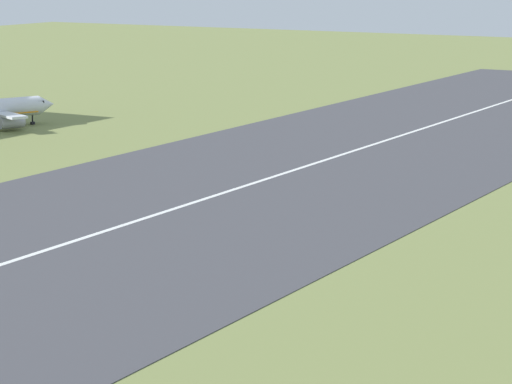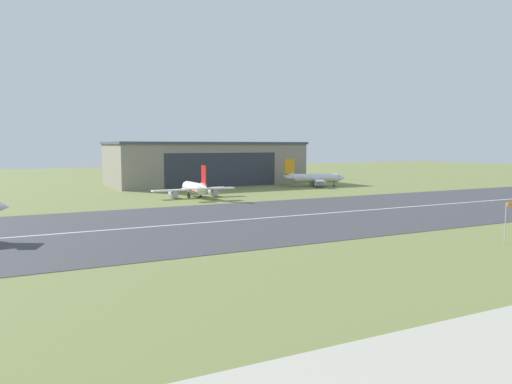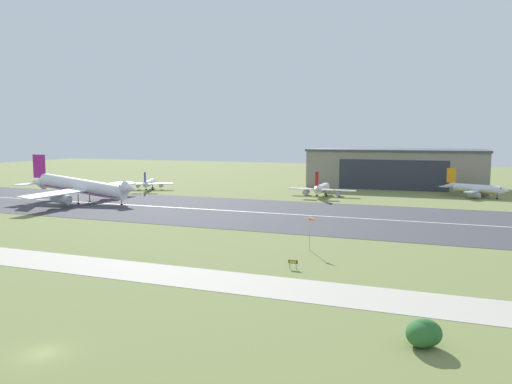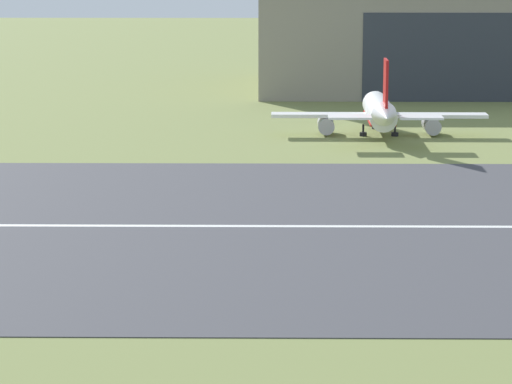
{
  "view_description": "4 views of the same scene",
  "coord_description": "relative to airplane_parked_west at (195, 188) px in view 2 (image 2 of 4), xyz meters",
  "views": [
    {
      "loc": [
        -101.31,
        22.58,
        27.77
      ],
      "look_at": [
        -17.33,
        70.49,
        8.86
      ],
      "focal_mm": 85.0,
      "sensor_mm": 36.0,
      "label": 1
    },
    {
      "loc": [
        -55.71,
        5.28,
        15.24
      ],
      "look_at": [
        -18.03,
        77.52,
        7.55
      ],
      "focal_mm": 35.0,
      "sensor_mm": 36.0,
      "label": 2
    },
    {
      "loc": [
        37.87,
        -37.74,
        22.11
      ],
      "look_at": [
        -9.95,
        86.98,
        7.06
      ],
      "focal_mm": 35.0,
      "sensor_mm": 36.0,
      "label": 3
    },
    {
      "loc": [
        -17.5,
        2.4,
        22.39
      ],
      "look_at": [
        -18.32,
        73.41,
        7.53
      ],
      "focal_mm": 85.0,
      "sensor_mm": 36.0,
      "label": 4
    }
  ],
  "objects": [
    {
      "name": "airplane_parked_east",
      "position": [
        52.86,
        16.43,
        0.27
      ],
      "size": [
        23.84,
        19.63,
        10.15
      ],
      "color": "silver",
      "rests_on": "ground_plane"
    },
    {
      "name": "airplane_parked_west",
      "position": [
        0.0,
        0.0,
        0.0
      ],
      "size": [
        25.05,
        19.28,
        9.64
      ],
      "color": "white",
      "rests_on": "ground_plane"
    },
    {
      "name": "runway_centreline",
      "position": [
        4.82,
        -45.35,
        -2.72
      ],
      "size": [
        339.11,
        0.7,
        0.01
      ],
      "primitive_type": "cube",
      "color": "silver",
      "rests_on": "runway_strip"
    },
    {
      "name": "runway_strip",
      "position": [
        4.82,
        -45.35,
        -2.75
      ],
      "size": [
        376.79,
        54.88,
        0.06
      ],
      "primitive_type": "cube",
      "color": "#3D3D42",
      "rests_on": "ground_plane"
    },
    {
      "name": "hangar_building",
      "position": [
        22.08,
        47.26,
        5.44
      ],
      "size": [
        73.76,
        34.7,
        16.41
      ],
      "color": "gray",
      "rests_on": "ground_plane"
    },
    {
      "name": "ground_plane",
      "position": [
        4.82,
        -93.29,
        -2.78
      ],
      "size": [
        616.79,
        616.79,
        0.0
      ],
      "primitive_type": "plane",
      "color": "olive"
    }
  ]
}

